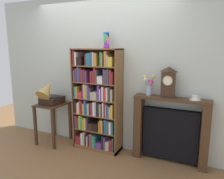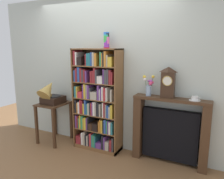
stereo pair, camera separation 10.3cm
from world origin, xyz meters
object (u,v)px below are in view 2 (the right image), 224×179
Objects in this scene: side_table_left at (54,113)px; flower_vase at (149,87)px; bookshelf at (97,103)px; fireplace_mantel at (170,131)px; teacup_with_saucer at (195,99)px; mantel_clock at (168,82)px; gramophone at (50,93)px; cup_stack at (106,40)px.

flower_vase is at bearing 5.55° from side_table_left.
flower_vase is at bearing 4.10° from bookshelf.
teacup_with_saucer reaches higher than fireplace_mantel.
mantel_clock reaches higher than flower_vase.
bookshelf is at bearing -176.33° from fireplace_mantel.
flower_vase is at bearing 179.01° from mantel_clock.
mantel_clock is 1.45× the size of flower_vase.
gramophone is at bearing -168.56° from bookshelf.
fireplace_mantel is (1.23, 0.08, -0.32)m from bookshelf.
flower_vase is at bearing 7.76° from gramophone.
side_table_left is at bearing -172.96° from bookshelf.
mantel_clock reaches higher than teacup_with_saucer.
fireplace_mantel is (2.08, 0.25, -0.43)m from gramophone.
side_table_left is 2.15m from mantel_clock.
fireplace_mantel is 0.63m from teacup_with_saucer.
gramophone is 2.06m from mantel_clock.
flower_vase is (-0.29, 0.00, -0.09)m from mantel_clock.
mantel_clock is at bearing 2.85° from bookshelf.
cup_stack is at bearing -178.68° from flower_vase.
bookshelf reaches higher than fireplace_mantel.
gramophone is 1.60× the size of flower_vase.
fireplace_mantel is 0.74m from flower_vase.
gramophone is (-1.03, -0.22, -0.92)m from cup_stack.
fireplace_mantel is 0.75m from mantel_clock.
mantel_clock is (-0.06, -0.02, 0.74)m from fireplace_mantel.
mantel_clock is at bearing -0.99° from flower_vase.
cup_stack is 1.71m from fireplace_mantel.
teacup_with_saucer is (0.38, 0.00, -0.20)m from mantel_clock.
mantel_clock is 0.43m from teacup_with_saucer.
flower_vase is (0.71, 0.02, -0.69)m from cup_stack.
fireplace_mantel is at bearing 18.29° from mantel_clock.
cup_stack is 0.23× the size of fireplace_mantel.
flower_vase is 0.67m from teacup_with_saucer.
cup_stack is 1.63× the size of teacup_with_saucer.
gramophone is at bearing -173.46° from mantel_clock.
fireplace_mantel is at bearing 6.90° from gramophone.
cup_stack reaches higher than bookshelf.
fireplace_mantel is (2.08, 0.18, -0.04)m from side_table_left.
gramophone is 1.10× the size of mantel_clock.
cup_stack reaches higher than flower_vase.
bookshelf is 0.94m from flower_vase.
cup_stack is 1.59m from teacup_with_saucer.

